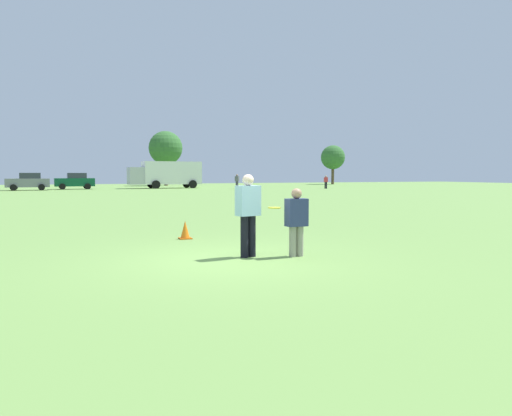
{
  "coord_description": "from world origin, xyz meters",
  "views": [
    {
      "loc": [
        -2.95,
        -8.91,
        1.71
      ],
      "look_at": [
        0.86,
        0.76,
        0.96
      ],
      "focal_mm": 33.21,
      "sensor_mm": 36.0,
      "label": 1
    }
  ],
  "objects_px": {
    "parked_car_mid_right": "(75,181)",
    "parked_car_center": "(28,181)",
    "traffic_cone": "(185,230)",
    "player_thrower": "(248,211)",
    "box_truck": "(167,174)",
    "player_defender": "(296,219)",
    "bystander_sideline_watcher": "(237,181)",
    "bystander_far_jogger": "(326,181)",
    "frisbee": "(274,208)"
  },
  "relations": [
    {
      "from": "bystander_sideline_watcher",
      "to": "parked_car_mid_right",
      "type": "bearing_deg",
      "value": 164.65
    },
    {
      "from": "parked_car_mid_right",
      "to": "bystander_sideline_watcher",
      "type": "xyz_separation_m",
      "value": [
        17.49,
        -4.8,
        0.02
      ]
    },
    {
      "from": "traffic_cone",
      "to": "parked_car_mid_right",
      "type": "bearing_deg",
      "value": 92.84
    },
    {
      "from": "frisbee",
      "to": "bystander_sideline_watcher",
      "type": "relative_size",
      "value": 0.16
    },
    {
      "from": "box_truck",
      "to": "bystander_sideline_watcher",
      "type": "relative_size",
      "value": 5.15
    },
    {
      "from": "parked_car_center",
      "to": "bystander_sideline_watcher",
      "type": "xyz_separation_m",
      "value": [
        22.08,
        -2.87,
        0.02
      ]
    },
    {
      "from": "traffic_cone",
      "to": "player_thrower",
      "type": "bearing_deg",
      "value": -79.48
    },
    {
      "from": "parked_car_mid_right",
      "to": "box_truck",
      "type": "xyz_separation_m",
      "value": [
        10.25,
        0.01,
        0.83
      ]
    },
    {
      "from": "traffic_cone",
      "to": "bystander_far_jogger",
      "type": "xyz_separation_m",
      "value": [
        24.99,
        36.06,
        0.63
      ]
    },
    {
      "from": "parked_car_center",
      "to": "player_thrower",
      "type": "bearing_deg",
      "value": -80.82
    },
    {
      "from": "player_defender",
      "to": "parked_car_mid_right",
      "type": "height_order",
      "value": "parked_car_mid_right"
    },
    {
      "from": "parked_car_mid_right",
      "to": "bystander_sideline_watcher",
      "type": "bearing_deg",
      "value": -15.35
    },
    {
      "from": "player_defender",
      "to": "parked_car_center",
      "type": "distance_m",
      "value": 46.7
    },
    {
      "from": "parked_car_center",
      "to": "frisbee",
      "type": "bearing_deg",
      "value": -80.22
    },
    {
      "from": "player_thrower",
      "to": "bystander_far_jogger",
      "type": "xyz_separation_m",
      "value": [
        24.4,
        39.22,
        -0.1
      ]
    },
    {
      "from": "player_thrower",
      "to": "parked_car_mid_right",
      "type": "relative_size",
      "value": 0.4
    },
    {
      "from": "box_truck",
      "to": "bystander_sideline_watcher",
      "type": "bearing_deg",
      "value": -33.6
    },
    {
      "from": "parked_car_center",
      "to": "parked_car_mid_right",
      "type": "height_order",
      "value": "same"
    },
    {
      "from": "parked_car_mid_right",
      "to": "bystander_far_jogger",
      "type": "height_order",
      "value": "parked_car_mid_right"
    },
    {
      "from": "parked_car_mid_right",
      "to": "box_truck",
      "type": "distance_m",
      "value": 10.28
    },
    {
      "from": "bystander_sideline_watcher",
      "to": "bystander_far_jogger",
      "type": "relative_size",
      "value": 1.1
    },
    {
      "from": "player_defender",
      "to": "bystander_sideline_watcher",
      "type": "bearing_deg",
      "value": 72.31
    },
    {
      "from": "player_thrower",
      "to": "bystander_sideline_watcher",
      "type": "height_order",
      "value": "player_thrower"
    },
    {
      "from": "player_defender",
      "to": "parked_car_center",
      "type": "bearing_deg",
      "value": 100.28
    },
    {
      "from": "player_defender",
      "to": "box_truck",
      "type": "distance_m",
      "value": 48.35
    },
    {
      "from": "box_truck",
      "to": "player_defender",
      "type": "bearing_deg",
      "value": -97.73
    },
    {
      "from": "traffic_cone",
      "to": "bystander_sideline_watcher",
      "type": "height_order",
      "value": "bystander_sideline_watcher"
    },
    {
      "from": "player_thrower",
      "to": "parked_car_mid_right",
      "type": "distance_m",
      "value": 47.68
    },
    {
      "from": "player_defender",
      "to": "traffic_cone",
      "type": "height_order",
      "value": "player_defender"
    },
    {
      "from": "traffic_cone",
      "to": "parked_car_center",
      "type": "relative_size",
      "value": 0.11
    },
    {
      "from": "player_thrower",
      "to": "frisbee",
      "type": "height_order",
      "value": "player_thrower"
    },
    {
      "from": "player_thrower",
      "to": "parked_car_center",
      "type": "height_order",
      "value": "parked_car_center"
    },
    {
      "from": "bystander_far_jogger",
      "to": "parked_car_center",
      "type": "bearing_deg",
      "value": 168.54
    },
    {
      "from": "parked_car_mid_right",
      "to": "parked_car_center",
      "type": "bearing_deg",
      "value": -157.12
    },
    {
      "from": "player_thrower",
      "to": "bystander_far_jogger",
      "type": "bearing_deg",
      "value": 58.11
    },
    {
      "from": "parked_car_center",
      "to": "parked_car_mid_right",
      "type": "relative_size",
      "value": 1.0
    },
    {
      "from": "parked_car_mid_right",
      "to": "box_truck",
      "type": "bearing_deg",
      "value": 0.06
    },
    {
      "from": "player_defender",
      "to": "parked_car_mid_right",
      "type": "xyz_separation_m",
      "value": [
        -3.75,
        47.89,
        0.14
      ]
    },
    {
      "from": "frisbee",
      "to": "parked_car_mid_right",
      "type": "distance_m",
      "value": 47.86
    },
    {
      "from": "parked_car_center",
      "to": "bystander_sideline_watcher",
      "type": "bearing_deg",
      "value": -7.4
    },
    {
      "from": "player_defender",
      "to": "player_thrower",
      "type": "bearing_deg",
      "value": 163.03
    },
    {
      "from": "parked_car_center",
      "to": "bystander_sideline_watcher",
      "type": "relative_size",
      "value": 2.56
    },
    {
      "from": "traffic_cone",
      "to": "parked_car_mid_right",
      "type": "distance_m",
      "value": 44.49
    },
    {
      "from": "bystander_sideline_watcher",
      "to": "player_defender",
      "type": "bearing_deg",
      "value": -107.69
    },
    {
      "from": "frisbee",
      "to": "traffic_cone",
      "type": "distance_m",
      "value": 3.58
    },
    {
      "from": "parked_car_mid_right",
      "to": "box_truck",
      "type": "relative_size",
      "value": 0.5
    },
    {
      "from": "player_thrower",
      "to": "frisbee",
      "type": "distance_m",
      "value": 0.55
    },
    {
      "from": "frisbee",
      "to": "parked_car_mid_right",
      "type": "height_order",
      "value": "parked_car_mid_right"
    },
    {
      "from": "player_thrower",
      "to": "player_defender",
      "type": "relative_size",
      "value": 1.2
    },
    {
      "from": "bystander_sideline_watcher",
      "to": "bystander_far_jogger",
      "type": "bearing_deg",
      "value": -20.22
    }
  ]
}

